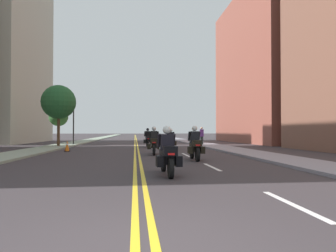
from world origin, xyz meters
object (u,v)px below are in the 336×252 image
(motorcycle_3, at_px, (171,141))
(street_tree_0, at_px, (58,117))
(pedestrian_0, at_px, (202,136))
(traffic_cone_1, at_px, (67,146))
(traffic_light_near, at_px, (74,113))
(street_tree_1, at_px, (59,102))
(motorcycle_0, at_px, (167,155))
(motorcycle_4, at_px, (148,139))
(motorcycle_2, at_px, (154,143))
(traffic_cone_0, at_px, (67,146))
(motorcycle_1, at_px, (195,146))

(motorcycle_3, height_order, street_tree_0, street_tree_0)
(pedestrian_0, bearing_deg, traffic_cone_1, -149.10)
(pedestrian_0, distance_m, street_tree_0, 14.06)
(motorcycle_3, relative_size, traffic_light_near, 0.49)
(street_tree_0, height_order, street_tree_1, street_tree_1)
(motorcycle_0, relative_size, motorcycle_3, 0.99)
(motorcycle_4, xyz_separation_m, traffic_light_near, (-7.03, 3.89, 2.50))
(motorcycle_0, relative_size, pedestrian_0, 1.22)
(motorcycle_2, distance_m, traffic_cone_1, 7.52)
(motorcycle_4, relative_size, traffic_light_near, 0.47)
(traffic_cone_0, xyz_separation_m, traffic_light_near, (-1.34, 8.88, 2.77))
(motorcycle_1, height_order, motorcycle_3, motorcycle_1)
(motorcycle_0, relative_size, street_tree_1, 0.41)
(traffic_cone_1, xyz_separation_m, street_tree_0, (-2.57, 7.97, 2.42))
(motorcycle_1, relative_size, traffic_cone_1, 3.10)
(motorcycle_3, relative_size, traffic_cone_1, 3.20)
(traffic_cone_0, relative_size, traffic_cone_1, 1.13)
(motorcycle_4, distance_m, street_tree_0, 9.75)
(motorcycle_4, relative_size, traffic_cone_1, 3.11)
(traffic_cone_0, relative_size, traffic_light_near, 0.17)
(motorcycle_4, height_order, street_tree_0, street_tree_0)
(motorcycle_4, bearing_deg, traffic_light_near, 149.36)
(motorcycle_0, distance_m, motorcycle_3, 13.09)
(motorcycle_1, height_order, street_tree_1, street_tree_1)
(traffic_cone_1, bearing_deg, traffic_cone_0, -77.86)
(motorcycle_0, height_order, street_tree_0, street_tree_0)
(motorcycle_2, bearing_deg, traffic_light_near, 122.90)
(traffic_light_near, relative_size, street_tree_0, 1.22)
(traffic_light_near, bearing_deg, traffic_cone_0, -81.41)
(motorcycle_3, height_order, pedestrian_0, pedestrian_0)
(motorcycle_1, relative_size, motorcycle_3, 0.97)
(street_tree_1, bearing_deg, motorcycle_4, -6.35)
(motorcycle_1, xyz_separation_m, traffic_cone_1, (-7.69, 8.30, -0.32))
(motorcycle_1, xyz_separation_m, street_tree_1, (-9.43, 12.90, 3.25))
(traffic_cone_1, distance_m, traffic_light_near, 8.20)
(traffic_cone_0, bearing_deg, traffic_light_near, 98.59)
(motorcycle_0, bearing_deg, pedestrian_0, 71.96)
(traffic_cone_0, distance_m, traffic_light_near, 9.40)
(motorcycle_0, height_order, motorcycle_2, motorcycle_2)
(motorcycle_1, bearing_deg, street_tree_1, 127.05)
(motorcycle_1, relative_size, motorcycle_4, 1.00)
(motorcycle_3, bearing_deg, traffic_light_near, 140.61)
(traffic_light_near, bearing_deg, motorcycle_3, -41.66)
(motorcycle_3, height_order, motorcycle_4, motorcycle_4)
(motorcycle_4, distance_m, pedestrian_0, 5.79)
(motorcycle_0, height_order, traffic_cone_1, motorcycle_0)
(motorcycle_1, distance_m, street_tree_0, 19.36)
(pedestrian_0, bearing_deg, street_tree_0, 174.70)
(traffic_light_near, bearing_deg, traffic_cone_1, -82.00)
(motorcycle_4, relative_size, pedestrian_0, 1.20)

